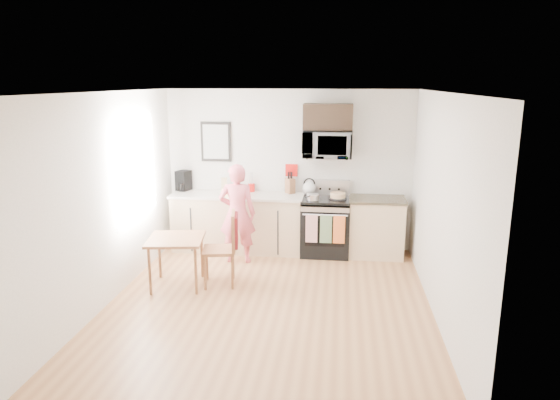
# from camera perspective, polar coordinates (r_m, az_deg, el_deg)

# --- Properties ---
(floor) EXTENTS (4.60, 4.60, 0.00)m
(floor) POSITION_cam_1_polar(r_m,az_deg,el_deg) (6.38, -1.30, -11.79)
(floor) COLOR #945E39
(floor) RESTS_ON ground
(back_wall) EXTENTS (4.00, 0.04, 2.60)m
(back_wall) POSITION_cam_1_polar(r_m,az_deg,el_deg) (8.18, 0.98, 3.45)
(back_wall) COLOR beige
(back_wall) RESTS_ON floor
(front_wall) EXTENTS (4.00, 0.04, 2.60)m
(front_wall) POSITION_cam_1_polar(r_m,az_deg,el_deg) (3.79, -6.48, -8.67)
(front_wall) COLOR beige
(front_wall) RESTS_ON floor
(left_wall) EXTENTS (0.04, 4.60, 2.60)m
(left_wall) POSITION_cam_1_polar(r_m,az_deg,el_deg) (6.54, -18.98, 0.15)
(left_wall) COLOR beige
(left_wall) RESTS_ON floor
(right_wall) EXTENTS (0.04, 4.60, 2.60)m
(right_wall) POSITION_cam_1_polar(r_m,az_deg,el_deg) (6.00, 17.90, -0.93)
(right_wall) COLOR beige
(right_wall) RESTS_ON floor
(ceiling) EXTENTS (4.00, 4.60, 0.04)m
(ceiling) POSITION_cam_1_polar(r_m,az_deg,el_deg) (5.78, -1.44, 12.24)
(ceiling) COLOR white
(ceiling) RESTS_ON back_wall
(window) EXTENTS (0.06, 1.40, 1.50)m
(window) POSITION_cam_1_polar(r_m,az_deg,el_deg) (7.19, -16.12, 3.54)
(window) COLOR silver
(window) RESTS_ON left_wall
(cabinet_left) EXTENTS (2.10, 0.60, 0.90)m
(cabinet_left) POSITION_cam_1_polar(r_m,az_deg,el_deg) (8.21, -4.83, -2.66)
(cabinet_left) COLOR #D7B789
(cabinet_left) RESTS_ON floor
(countertop_left) EXTENTS (2.14, 0.64, 0.04)m
(countertop_left) POSITION_cam_1_polar(r_m,az_deg,el_deg) (8.09, -4.90, 0.54)
(countertop_left) COLOR beige
(countertop_left) RESTS_ON cabinet_left
(cabinet_right) EXTENTS (0.84, 0.60, 0.90)m
(cabinet_right) POSITION_cam_1_polar(r_m,az_deg,el_deg) (8.06, 10.91, -3.16)
(cabinet_right) COLOR #D7B789
(cabinet_right) RESTS_ON floor
(countertop_right) EXTENTS (0.88, 0.64, 0.04)m
(countertop_right) POSITION_cam_1_polar(r_m,az_deg,el_deg) (7.94, 11.05, 0.09)
(countertop_right) COLOR black
(countertop_right) RESTS_ON cabinet_right
(range) EXTENTS (0.76, 0.70, 1.16)m
(range) POSITION_cam_1_polar(r_m,az_deg,el_deg) (8.02, 5.20, -3.15)
(range) COLOR black
(range) RESTS_ON floor
(microwave) EXTENTS (0.76, 0.51, 0.42)m
(microwave) POSITION_cam_1_polar(r_m,az_deg,el_deg) (7.85, 5.43, 6.36)
(microwave) COLOR silver
(microwave) RESTS_ON back_wall
(upper_cabinet) EXTENTS (0.76, 0.35, 0.40)m
(upper_cabinet) POSITION_cam_1_polar(r_m,az_deg,el_deg) (7.86, 5.51, 9.44)
(upper_cabinet) COLOR black
(upper_cabinet) RESTS_ON back_wall
(wall_art) EXTENTS (0.50, 0.04, 0.65)m
(wall_art) POSITION_cam_1_polar(r_m,az_deg,el_deg) (8.30, -7.34, 6.63)
(wall_art) COLOR black
(wall_art) RESTS_ON back_wall
(wall_trivet) EXTENTS (0.20, 0.02, 0.20)m
(wall_trivet) POSITION_cam_1_polar(r_m,az_deg,el_deg) (8.16, 1.32, 3.42)
(wall_trivet) COLOR #B1130F
(wall_trivet) RESTS_ON back_wall
(person) EXTENTS (0.58, 0.40, 1.53)m
(person) POSITION_cam_1_polar(r_m,az_deg,el_deg) (7.58, -4.90, -1.55)
(person) COLOR #E03D55
(person) RESTS_ON floor
(dining_table) EXTENTS (0.72, 0.72, 0.68)m
(dining_table) POSITION_cam_1_polar(r_m,az_deg,el_deg) (6.85, -11.81, -4.89)
(dining_table) COLOR brown
(dining_table) RESTS_ON floor
(chair) EXTENTS (0.54, 0.50, 1.02)m
(chair) POSITION_cam_1_polar(r_m,az_deg,el_deg) (6.77, -5.82, -4.40)
(chair) COLOR brown
(chair) RESTS_ON floor
(knife_block) EXTENTS (0.18, 0.19, 0.24)m
(knife_block) POSITION_cam_1_polar(r_m,az_deg,el_deg) (8.11, 1.16, 1.64)
(knife_block) COLOR brown
(knife_block) RESTS_ON countertop_left
(utensil_crock) EXTENTS (0.11, 0.11, 0.32)m
(utensil_crock) POSITION_cam_1_polar(r_m,az_deg,el_deg) (8.23, -3.28, 1.84)
(utensil_crock) COLOR #B1130F
(utensil_crock) RESTS_ON countertop_left
(fruit_bowl) EXTENTS (0.20, 0.20, 0.09)m
(fruit_bowl) POSITION_cam_1_polar(r_m,az_deg,el_deg) (8.23, -5.34, 1.14)
(fruit_bowl) COLOR white
(fruit_bowl) RESTS_ON countertop_left
(milk_carton) EXTENTS (0.11, 0.11, 0.24)m
(milk_carton) POSITION_cam_1_polar(r_m,az_deg,el_deg) (8.22, -6.39, 1.70)
(milk_carton) COLOR tan
(milk_carton) RESTS_ON countertop_left
(coffee_maker) EXTENTS (0.25, 0.30, 0.33)m
(coffee_maker) POSITION_cam_1_polar(r_m,az_deg,el_deg) (8.46, -10.99, 2.13)
(coffee_maker) COLOR black
(coffee_maker) RESTS_ON countertop_left
(bread_bag) EXTENTS (0.35, 0.31, 0.12)m
(bread_bag) POSITION_cam_1_polar(r_m,az_deg,el_deg) (7.89, -5.58, 0.78)
(bread_bag) COLOR tan
(bread_bag) RESTS_ON countertop_left
(cake) EXTENTS (0.29, 0.29, 0.09)m
(cake) POSITION_cam_1_polar(r_m,az_deg,el_deg) (7.85, 6.63, 0.47)
(cake) COLOR black
(cake) RESTS_ON range
(kettle) EXTENTS (0.21, 0.21, 0.27)m
(kettle) POSITION_cam_1_polar(r_m,az_deg,el_deg) (8.10, 3.36, 1.46)
(kettle) COLOR white
(kettle) RESTS_ON range
(pot) EXTENTS (0.20, 0.31, 0.09)m
(pot) POSITION_cam_1_polar(r_m,az_deg,el_deg) (7.72, 3.76, 0.33)
(pot) COLOR silver
(pot) RESTS_ON range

